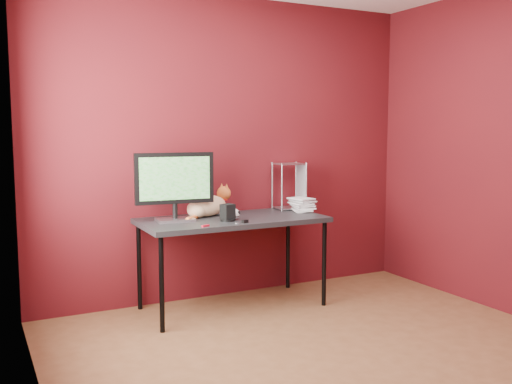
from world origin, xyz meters
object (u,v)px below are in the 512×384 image
skull_mug (234,214)px  book_stack (294,138)px  cat (208,205)px  monitor (175,183)px  speaker (228,213)px  desk (232,224)px

skull_mug → book_stack: (0.66, 0.18, 0.60)m
cat → book_stack: size_ratio=0.38×
monitor → cat: size_ratio=1.26×
monitor → cat: 0.40m
skull_mug → speaker: 0.08m
speaker → skull_mug: bearing=10.3°
monitor → skull_mug: monitor is taller
desk → book_stack: book_stack is taller
book_stack → cat: bearing=174.1°
skull_mug → speaker: speaker is taller
desk → speaker: 0.20m
monitor → speaker: monitor is taller
book_stack → skull_mug: bearing=-164.5°
cat → book_stack: bearing=-25.7°
desk → cat: (-0.15, 0.17, 0.14)m
monitor → cat: monitor is taller
desk → book_stack: 0.94m
skull_mug → book_stack: book_stack is taller
monitor → cat: (0.32, 0.11, -0.21)m
desk → monitor: 0.59m
cat → speaker: size_ratio=3.70×
desk → book_stack: size_ratio=1.16×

